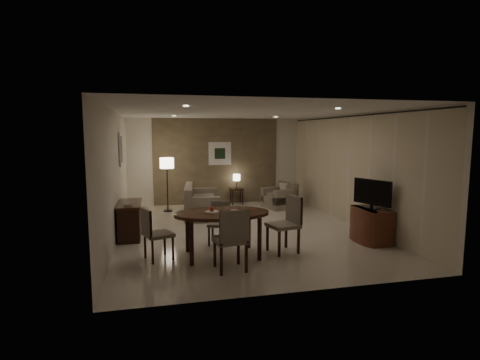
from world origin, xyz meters
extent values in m
cube|color=beige|center=(0.00, 0.00, 0.00)|extent=(5.50, 7.00, 0.00)
cube|color=white|center=(0.00, 0.00, 2.70)|extent=(5.50, 7.00, 0.00)
cube|color=#77694A|center=(0.00, 3.50, 1.35)|extent=(5.50, 0.00, 2.70)
cube|color=beige|center=(-2.75, 0.00, 1.35)|extent=(0.00, 7.00, 2.70)
cube|color=beige|center=(2.75, 0.00, 1.35)|extent=(0.00, 7.00, 2.70)
cube|color=#77694A|center=(0.00, 3.48, 1.35)|extent=(3.96, 0.03, 2.70)
cylinder|color=black|center=(2.68, 0.00, 2.64)|extent=(0.03, 6.80, 0.03)
cube|color=silver|center=(0.10, 3.46, 1.60)|extent=(0.72, 0.03, 0.72)
cube|color=black|center=(0.10, 3.44, 1.60)|extent=(0.34, 0.01, 0.34)
cube|color=silver|center=(-2.72, 1.20, 1.85)|extent=(0.03, 0.60, 0.80)
cube|color=gray|center=(-2.71, 1.20, 1.85)|extent=(0.01, 0.46, 0.64)
cylinder|color=white|center=(-1.40, -1.80, 2.69)|extent=(0.10, 0.10, 0.01)
cylinder|color=white|center=(1.40, -1.80, 2.69)|extent=(0.10, 0.10, 0.01)
cylinder|color=white|center=(-1.40, 1.80, 2.69)|extent=(0.10, 0.10, 0.01)
cylinder|color=white|center=(1.40, 1.80, 2.69)|extent=(0.10, 0.10, 0.01)
cylinder|color=white|center=(-0.95, -1.66, 0.82)|extent=(0.26, 0.26, 0.02)
cylinder|color=white|center=(-0.55, -1.76, 0.82)|extent=(0.26, 0.26, 0.02)
sphere|color=red|center=(-0.95, -1.66, 0.87)|extent=(0.09, 0.09, 0.09)
cube|color=white|center=(-0.55, -1.76, 0.84)|extent=(0.12, 0.08, 0.03)
cylinder|color=#3A3221|center=(0.59, 1.90, 0.01)|extent=(1.12, 1.12, 0.01)
camera|label=1|loc=(-1.96, -8.24, 2.23)|focal=28.00mm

